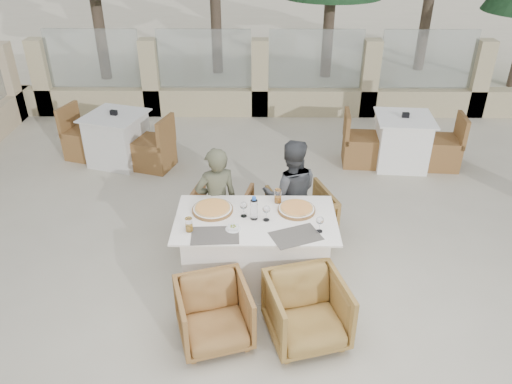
{
  "coord_description": "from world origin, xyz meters",
  "views": [
    {
      "loc": [
        0.02,
        -4.12,
        3.47
      ],
      "look_at": [
        -0.03,
        0.31,
        0.9
      ],
      "focal_mm": 35.0,
      "sensor_mm": 36.0,
      "label": 1
    }
  ],
  "objects_px": {
    "wine_glass_corner": "(320,223)",
    "pizza_left": "(213,209)",
    "dining_table": "(256,250)",
    "wine_glass_near": "(266,212)",
    "armchair_near_right": "(307,311)",
    "diner_left": "(217,202)",
    "armchair_far_left": "(221,213)",
    "armchair_near_left": "(214,314)",
    "water_bottle": "(254,208)",
    "bg_table_a": "(118,139)",
    "beer_glass_right": "(278,196)",
    "armchair_far_right": "(301,215)",
    "diner_right": "(291,195)",
    "wine_glass_centre": "(244,208)",
    "bg_table_b": "(401,142)",
    "beer_glass_left": "(189,225)",
    "olive_dish": "(233,227)",
    "pizza_right": "(296,209)"
  },
  "relations": [
    {
      "from": "pizza_left",
      "to": "diner_right",
      "type": "distance_m",
      "value": 0.98
    },
    {
      "from": "wine_glass_near",
      "to": "beer_glass_right",
      "type": "height_order",
      "value": "wine_glass_near"
    },
    {
      "from": "olive_dish",
      "to": "armchair_near_right",
      "type": "height_order",
      "value": "olive_dish"
    },
    {
      "from": "armchair_near_right",
      "to": "diner_left",
      "type": "relative_size",
      "value": 0.53
    },
    {
      "from": "dining_table",
      "to": "beer_glass_left",
      "type": "bearing_deg",
      "value": -160.81
    },
    {
      "from": "armchair_far_right",
      "to": "diner_right",
      "type": "bearing_deg",
      "value": 20.5
    },
    {
      "from": "dining_table",
      "to": "wine_glass_near",
      "type": "distance_m",
      "value": 0.49
    },
    {
      "from": "beer_glass_left",
      "to": "diner_right",
      "type": "distance_m",
      "value": 1.35
    },
    {
      "from": "wine_glass_corner",
      "to": "armchair_near_left",
      "type": "height_order",
      "value": "wine_glass_corner"
    },
    {
      "from": "pizza_right",
      "to": "armchair_far_left",
      "type": "distance_m",
      "value": 1.17
    },
    {
      "from": "wine_glass_centre",
      "to": "bg_table_b",
      "type": "xyz_separation_m",
      "value": [
        2.27,
        2.67,
        -0.48
      ]
    },
    {
      "from": "dining_table",
      "to": "pizza_right",
      "type": "bearing_deg",
      "value": 19.29
    },
    {
      "from": "beer_glass_right",
      "to": "wine_glass_near",
      "type": "bearing_deg",
      "value": -109.66
    },
    {
      "from": "diner_right",
      "to": "armchair_near_right",
      "type": "bearing_deg",
      "value": 90.0
    },
    {
      "from": "dining_table",
      "to": "armchair_far_left",
      "type": "distance_m",
      "value": 0.92
    },
    {
      "from": "water_bottle",
      "to": "bg_table_a",
      "type": "relative_size",
      "value": 0.15
    },
    {
      "from": "bg_table_a",
      "to": "wine_glass_centre",
      "type": "bearing_deg",
      "value": -36.31
    },
    {
      "from": "pizza_right",
      "to": "water_bottle",
      "type": "distance_m",
      "value": 0.46
    },
    {
      "from": "wine_glass_near",
      "to": "armchair_near_left",
      "type": "bearing_deg",
      "value": -120.32
    },
    {
      "from": "armchair_near_right",
      "to": "bg_table_a",
      "type": "bearing_deg",
      "value": 110.67
    },
    {
      "from": "wine_glass_corner",
      "to": "pizza_left",
      "type": "bearing_deg",
      "value": 161.21
    },
    {
      "from": "wine_glass_corner",
      "to": "beer_glass_left",
      "type": "xyz_separation_m",
      "value": [
        -1.23,
        -0.0,
        -0.02
      ]
    },
    {
      "from": "wine_glass_near",
      "to": "pizza_right",
      "type": "bearing_deg",
      "value": 29.0
    },
    {
      "from": "water_bottle",
      "to": "bg_table_a",
      "type": "bearing_deg",
      "value": 127.19
    },
    {
      "from": "beer_glass_right",
      "to": "bg_table_b",
      "type": "height_order",
      "value": "beer_glass_right"
    },
    {
      "from": "beer_glass_right",
      "to": "diner_left",
      "type": "relative_size",
      "value": 0.11
    },
    {
      "from": "pizza_right",
      "to": "diner_left",
      "type": "xyz_separation_m",
      "value": [
        -0.84,
        0.36,
        -0.15
      ]
    },
    {
      "from": "wine_glass_centre",
      "to": "beer_glass_right",
      "type": "xyz_separation_m",
      "value": [
        0.35,
        0.27,
        -0.02
      ]
    },
    {
      "from": "beer_glass_right",
      "to": "armchair_far_left",
      "type": "bearing_deg",
      "value": 142.43
    },
    {
      "from": "wine_glass_centre",
      "to": "armchair_near_right",
      "type": "xyz_separation_m",
      "value": [
        0.59,
        -0.84,
        -0.55
      ]
    },
    {
      "from": "wine_glass_corner",
      "to": "pizza_right",
      "type": "bearing_deg",
      "value": 118.22
    },
    {
      "from": "beer_glass_right",
      "to": "armchair_far_left",
      "type": "height_order",
      "value": "beer_glass_right"
    },
    {
      "from": "dining_table",
      "to": "pizza_left",
      "type": "bearing_deg",
      "value": 162.65
    },
    {
      "from": "armchair_near_left",
      "to": "wine_glass_corner",
      "type": "bearing_deg",
      "value": 15.53
    },
    {
      "from": "wine_glass_centre",
      "to": "wine_glass_near",
      "type": "xyz_separation_m",
      "value": [
        0.22,
        -0.07,
        0.0
      ]
    },
    {
      "from": "pizza_left",
      "to": "beer_glass_right",
      "type": "height_order",
      "value": "beer_glass_right"
    },
    {
      "from": "pizza_right",
      "to": "armchair_far_right",
      "type": "height_order",
      "value": "pizza_right"
    },
    {
      "from": "pizza_left",
      "to": "olive_dish",
      "type": "relative_size",
      "value": 3.75
    },
    {
      "from": "wine_glass_centre",
      "to": "water_bottle",
      "type": "bearing_deg",
      "value": -23.02
    },
    {
      "from": "diner_left",
      "to": "bg_table_a",
      "type": "xyz_separation_m",
      "value": [
        -1.69,
        2.26,
        -0.26
      ]
    },
    {
      "from": "pizza_left",
      "to": "armchair_near_left",
      "type": "xyz_separation_m",
      "value": [
        0.07,
        -0.97,
        -0.5
      ]
    },
    {
      "from": "beer_glass_right",
      "to": "armchair_far_right",
      "type": "distance_m",
      "value": 0.76
    },
    {
      "from": "beer_glass_left",
      "to": "armchair_far_right",
      "type": "bearing_deg",
      "value": 40.96
    },
    {
      "from": "pizza_left",
      "to": "pizza_right",
      "type": "relative_size",
      "value": 1.09
    },
    {
      "from": "pizza_left",
      "to": "water_bottle",
      "type": "relative_size",
      "value": 1.66
    },
    {
      "from": "dining_table",
      "to": "diner_right",
      "type": "relative_size",
      "value": 1.22
    },
    {
      "from": "armchair_far_left",
      "to": "beer_glass_left",
      "type": "bearing_deg",
      "value": 91.51
    },
    {
      "from": "dining_table",
      "to": "wine_glass_corner",
      "type": "distance_m",
      "value": 0.8
    },
    {
      "from": "beer_glass_left",
      "to": "olive_dish",
      "type": "height_order",
      "value": "beer_glass_left"
    },
    {
      "from": "beer_glass_right",
      "to": "diner_right",
      "type": "bearing_deg",
      "value": 65.98
    }
  ]
}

